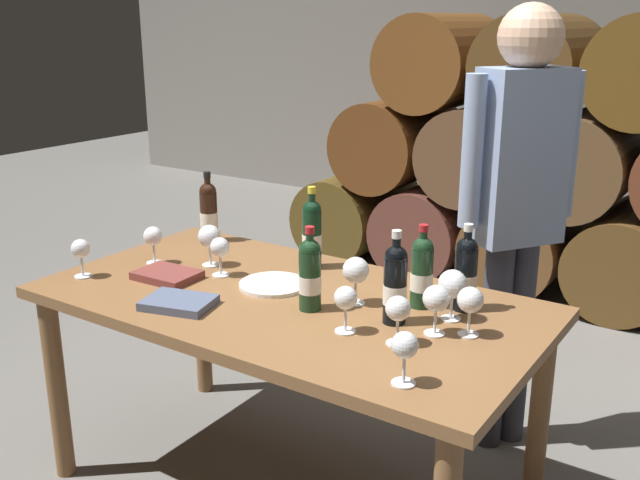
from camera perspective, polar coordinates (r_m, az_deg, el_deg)
cellar_back_wall at (r=6.18m, az=21.63°, el=13.55°), size 10.00×0.24×2.80m
barrel_stack at (r=4.72m, az=16.44°, el=5.35°), size 3.12×0.90×1.69m
dining_table at (r=2.48m, az=-2.58°, el=-6.47°), size 1.70×0.90×0.76m
wine_bottle_0 at (r=3.05m, az=-8.78°, el=2.26°), size 0.07×0.07×0.30m
wine_bottle_1 at (r=2.21m, az=5.95°, el=-3.43°), size 0.07×0.07×0.30m
wine_bottle_2 at (r=2.35m, az=11.42°, el=-2.56°), size 0.07×0.07×0.29m
wine_bottle_3 at (r=2.69m, az=-0.64°, el=0.54°), size 0.07×0.07×0.31m
wine_bottle_4 at (r=2.35m, az=8.04°, el=-2.46°), size 0.07×0.07×0.28m
wine_bottle_5 at (r=2.30m, az=-0.80°, el=-2.68°), size 0.07×0.07×0.28m
wine_glass_0 at (r=2.26m, az=10.41°, el=-3.52°), size 0.09×0.09×0.16m
wine_glass_1 at (r=2.74m, az=-18.36°, el=-0.78°), size 0.07×0.07×0.14m
wine_glass_2 at (r=2.14m, az=2.03°, el=-4.74°), size 0.07×0.07×0.15m
wine_glass_3 at (r=2.63m, az=-7.91°, el=-0.69°), size 0.07×0.07×0.15m
wine_glass_4 at (r=2.35m, az=2.84°, el=-2.49°), size 0.09×0.09×0.16m
wine_glass_5 at (r=2.81m, az=-13.07°, el=0.18°), size 0.07×0.07×0.15m
wine_glass_6 at (r=1.86m, az=6.70°, el=-8.42°), size 0.07×0.07×0.15m
wine_glass_7 at (r=2.74m, az=-8.72°, el=0.22°), size 0.09×0.09×0.16m
wine_glass_8 at (r=2.16m, az=11.77°, el=-4.78°), size 0.08×0.08×0.15m
wine_glass_9 at (r=2.15m, az=9.12°, el=-4.72°), size 0.08×0.08×0.16m
wine_glass_10 at (r=2.08m, az=6.17°, el=-5.54°), size 0.07×0.07×0.15m
tasting_notebook at (r=2.66m, az=-11.96°, el=-2.72°), size 0.23×0.17×0.03m
leather_ledger at (r=2.40m, az=-11.08°, el=-4.87°), size 0.25×0.21×0.03m
serving_plate at (r=2.54m, az=-3.70°, el=-3.53°), size 0.24×0.24×0.01m
sommelier_presenting at (r=2.78m, az=15.35°, el=3.68°), size 0.33×0.42×1.72m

